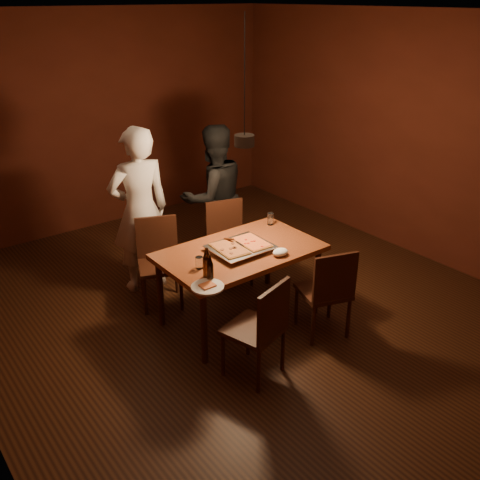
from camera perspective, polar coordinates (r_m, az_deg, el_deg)
room_shell at (r=4.89m, az=0.45°, el=6.59°), size 6.00×6.00×6.00m
dining_table at (r=5.03m, az=0.00°, el=-1.80°), size 1.50×0.90×0.75m
chair_far_left at (r=5.48m, az=-8.69°, el=-1.38°), size 0.55×0.55×0.49m
chair_far_right at (r=5.84m, az=-1.33°, el=0.62°), size 0.52×0.52×0.49m
chair_near_left at (r=4.33m, az=2.38°, el=-8.74°), size 0.52×0.52×0.49m
chair_near_right at (r=4.90m, az=9.42°, el=-4.82°), size 0.53×0.53×0.49m
pizza_tray at (r=4.97m, az=0.04°, el=-0.91°), size 0.59×0.50×0.05m
pizza_meat at (r=4.89m, az=-1.11°, el=-0.91°), size 0.27×0.40×0.02m
pizza_cheese at (r=5.02m, az=1.27°, el=-0.22°), size 0.24×0.38×0.02m
spatula at (r=4.97m, az=-0.14°, el=-0.42°), size 0.14×0.25×0.04m
beer_bottle_a at (r=4.44m, az=-3.23°, el=-2.98°), size 0.06×0.06×0.23m
beer_bottle_b at (r=4.48m, az=-3.55°, el=-2.42°), size 0.07×0.07×0.27m
water_glass_left at (r=4.66m, az=-4.37°, el=-2.42°), size 0.07×0.07×0.11m
water_glass_right at (r=5.53m, az=3.25°, el=2.26°), size 0.06×0.06×0.13m
plate_slice at (r=4.37m, az=-3.48°, el=-4.99°), size 0.27×0.27×0.03m
napkin at (r=4.89m, az=4.33°, el=-1.29°), size 0.16×0.12×0.06m
diner_white at (r=5.63m, az=-10.64°, el=3.09°), size 0.69×0.50×1.77m
diner_dark at (r=6.08m, az=-2.82°, el=4.57°), size 0.86×0.70×1.66m
pendant_lamp at (r=4.79m, az=0.47°, el=10.69°), size 0.18×0.18×1.10m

